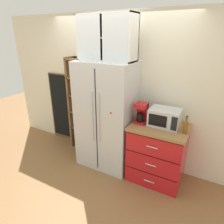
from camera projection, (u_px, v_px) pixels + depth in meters
name	position (u px, v px, depth m)	size (l,w,h in m)	color
ground_plane	(107.00, 162.00, 3.64)	(10.65, 10.65, 0.00)	olive
wall_back_cream	(117.00, 90.00, 3.49)	(4.95, 0.10, 2.55)	silver
refrigerator	(107.00, 116.00, 3.32)	(0.93, 0.67, 1.82)	silver
pantry_shelf_column	(82.00, 103.00, 3.84)	(0.47, 0.28, 1.82)	brown
counter_cabinet	(157.00, 153.00, 3.09)	(0.84, 0.66, 0.93)	red
microwave	(165.00, 117.00, 2.89)	(0.44, 0.33, 0.26)	silver
coffee_maker	(141.00, 113.00, 3.00)	(0.17, 0.20, 0.31)	red
mug_cream	(159.00, 125.00, 2.85)	(0.11, 0.07, 0.10)	silver
bottle_amber	(186.00, 126.00, 2.67)	(0.07, 0.07, 0.25)	brown
upper_cabinet	(108.00, 38.00, 2.90)	(0.89, 0.32, 0.65)	silver
chalkboard_menu	(62.00, 108.00, 4.20)	(0.60, 0.04, 1.46)	brown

